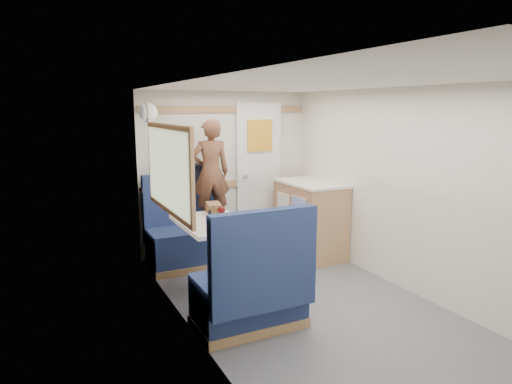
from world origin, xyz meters
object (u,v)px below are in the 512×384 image
tumbler_right (215,212)px  wine_glass (221,211)px  tumbler_mid (184,211)px  bread_loaf (214,208)px  tumbler_left (213,223)px  beer_glass (215,211)px  bench_far (187,240)px  dinette_table (213,237)px  duffel_bag (187,175)px  orange_fruit (241,217)px  person (211,172)px  tray (231,227)px  cheese_block (222,223)px  galley_counter (310,218)px  pepper_grinder (210,215)px  bench_near (252,294)px  dome_light (148,112)px

tumbler_right → wine_glass: bearing=-98.0°
tumbler_mid → bread_loaf: bearing=4.6°
tumbler_left → beer_glass: bearing=67.1°
wine_glass → bench_far: bearing=92.2°
dinette_table → duffel_bag: size_ratio=1.86×
orange_fruit → person: bearing=85.2°
duffel_bag → orange_fruit: bearing=-93.6°
dinette_table → tumbler_mid: 0.42m
tray → beer_glass: 0.53m
person → cheese_block: bearing=80.2°
galley_counter → person: size_ratio=0.75×
dinette_table → pepper_grinder: bearing=89.0°
person → tumbler_left: (-0.41, -1.15, -0.28)m
duffel_bag → tumbler_mid: (-0.29, -0.82, -0.25)m
dinette_table → tumbler_right: (0.08, 0.15, 0.21)m
tumbler_right → pepper_grinder: bearing=-140.2°
tumbler_right → pepper_grinder: size_ratio=1.19×
tumbler_left → wine_glass: bearing=47.7°
wine_glass → pepper_grinder: (-0.04, 0.21, -0.08)m
bench_near → wine_glass: bench_near is taller
wine_glass → orange_fruit: bearing=-11.9°
dinette_table → dome_light: (-0.39, 0.85, 1.18)m
tumbler_left → pepper_grinder: (0.10, 0.36, -0.01)m
tray → pepper_grinder: bearing=97.7°
dome_light → tumbler_right: bearing=-56.5°
dome_light → person: size_ratio=0.16×
dinette_table → tray: bearing=-80.0°
galley_counter → tumbler_left: bearing=-152.4°
dome_light → orange_fruit: dome_light is taller
bench_far → cheese_block: (-0.00, -1.08, 0.46)m
galley_counter → tumbler_right: 1.48m
bench_far → duffel_bag: (0.10, 0.26, 0.72)m
dome_light → orange_fruit: 1.53m
tumbler_mid → beer_glass: size_ratio=1.08×
tumbler_right → pepper_grinder: (-0.07, -0.06, -0.01)m
pepper_grinder → duffel_bag: bearing=84.7°
galley_counter → bread_loaf: 1.39m
dinette_table → tumbler_mid: bearing=123.0°
galley_counter → tumbler_mid: (-1.66, -0.25, 0.31)m
orange_fruit → cheese_block: (-0.23, -0.06, -0.02)m
duffel_bag → tumbler_right: size_ratio=4.59×
bench_near → galley_counter: 2.04m
tumbler_mid → tumbler_right: size_ratio=1.00×
galley_counter → cheese_block: 1.68m
bench_near → wine_glass: 0.92m
duffel_bag → orange_fruit: 1.31m
orange_fruit → cheese_block: size_ratio=0.74×
wine_glass → duffel_bag: bearing=87.2°
dinette_table → wine_glass: size_ratio=5.48×
dome_light → duffel_bag: bearing=28.9°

